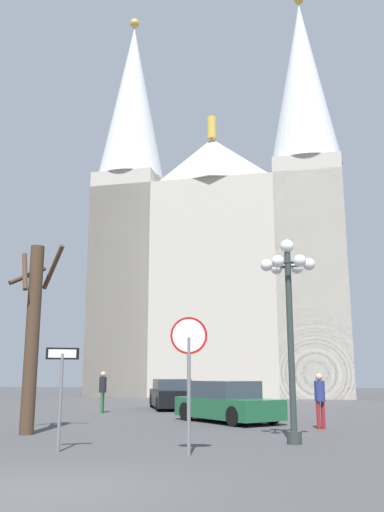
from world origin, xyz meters
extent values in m
plane|color=#424244|center=(0.00, 0.00, 0.00)|extent=(120.00, 120.00, 0.00)
cube|color=#BCB5A5|center=(0.65, 35.23, 8.01)|extent=(20.06, 12.26, 16.01)
pyramid|color=#BCB5A5|center=(0.21, 31.11, 17.76)|extent=(6.85, 2.70, 3.50)
cylinder|color=gold|center=(0.21, 31.11, 20.41)|extent=(0.70, 0.70, 1.80)
cube|color=#BCB5A5|center=(-6.67, 33.31, 8.59)|extent=(5.41, 5.41, 17.19)
cone|color=silver|center=(-6.67, 33.31, 24.27)|extent=(5.41, 5.41, 14.17)
sphere|color=gold|center=(-6.67, 33.31, 31.76)|extent=(0.80, 0.80, 0.80)
cube|color=#BCB5A5|center=(7.41, 31.81, 8.59)|extent=(5.41, 5.41, 17.19)
cone|color=silver|center=(7.41, 31.81, 24.27)|extent=(5.41, 5.41, 14.17)
sphere|color=gold|center=(7.41, 31.81, 31.76)|extent=(0.80, 0.80, 0.80)
cylinder|color=slate|center=(1.72, 3.65, 1.21)|extent=(0.08, 0.08, 2.42)
cylinder|color=red|center=(1.72, 3.65, 2.46)|extent=(0.80, 0.13, 0.80)
cylinder|color=white|center=(1.72, 3.63, 2.46)|extent=(0.70, 0.08, 0.70)
cylinder|color=slate|center=(-1.16, 3.88, 1.05)|extent=(0.07, 0.07, 2.10)
cube|color=black|center=(-1.16, 3.88, 2.10)|extent=(0.68, 0.32, 0.26)
cube|color=white|center=(-1.16, 3.86, 2.10)|extent=(0.56, 0.25, 0.18)
cylinder|color=#2D3833|center=(4.03, 5.83, 2.36)|extent=(0.16, 0.16, 4.71)
cylinder|color=#2D3833|center=(4.03, 5.83, 0.15)|extent=(0.36, 0.36, 0.30)
sphere|color=white|center=(4.03, 5.83, 4.89)|extent=(0.35, 0.35, 0.35)
sphere|color=white|center=(4.57, 5.83, 4.40)|extent=(0.31, 0.31, 0.31)
cylinder|color=#2D3833|center=(4.30, 5.83, 4.40)|extent=(0.05, 0.54, 0.05)
sphere|color=white|center=(4.30, 6.29, 4.40)|extent=(0.31, 0.31, 0.31)
cylinder|color=#2D3833|center=(4.16, 6.06, 4.40)|extent=(0.49, 0.31, 0.05)
sphere|color=white|center=(3.76, 6.29, 4.40)|extent=(0.31, 0.31, 0.31)
cylinder|color=#2D3833|center=(3.89, 6.06, 4.40)|extent=(0.49, 0.31, 0.05)
sphere|color=white|center=(3.49, 5.83, 4.40)|extent=(0.31, 0.31, 0.31)
cylinder|color=#2D3833|center=(3.76, 5.83, 4.40)|extent=(0.05, 0.54, 0.05)
sphere|color=white|center=(3.76, 5.36, 4.40)|extent=(0.31, 0.31, 0.31)
cylinder|color=#2D3833|center=(3.89, 5.59, 4.40)|extent=(0.49, 0.31, 0.05)
sphere|color=white|center=(4.30, 5.36, 4.40)|extent=(0.31, 0.31, 0.31)
cylinder|color=#2D3833|center=(4.16, 5.59, 4.40)|extent=(0.49, 0.31, 0.05)
cylinder|color=#473323|center=(-3.24, 7.08, 2.69)|extent=(0.40, 0.40, 5.38)
cylinder|color=#473323|center=(-3.52, 6.91, 4.59)|extent=(0.52, 0.73, 1.22)
cylinder|color=#473323|center=(-2.88, 7.47, 4.81)|extent=(0.95, 0.89, 1.24)
cylinder|color=#473323|center=(-3.65, 7.44, 4.56)|extent=(0.86, 0.97, 0.70)
cube|color=#1E5B38|center=(2.13, 11.66, 0.48)|extent=(4.04, 4.33, 0.67)
cube|color=#333D47|center=(2.00, 11.82, 1.11)|extent=(2.73, 2.82, 0.59)
cylinder|color=black|center=(3.65, 11.10, 0.32)|extent=(0.58, 0.63, 0.64)
cylinder|color=black|center=(2.42, 10.06, 0.32)|extent=(0.58, 0.63, 0.64)
cylinder|color=black|center=(1.84, 13.26, 0.32)|extent=(0.58, 0.63, 0.64)
cylinder|color=black|center=(0.61, 12.23, 0.32)|extent=(0.58, 0.63, 0.64)
cube|color=black|center=(-0.88, 18.56, 0.53)|extent=(2.92, 4.73, 0.75)
cube|color=#333D47|center=(-0.94, 18.77, 1.15)|extent=(2.21, 2.81, 0.50)
cylinder|color=black|center=(0.30, 17.34, 0.32)|extent=(0.39, 0.68, 0.64)
cylinder|color=black|center=(-1.23, 16.90, 0.32)|extent=(0.39, 0.68, 0.64)
cylinder|color=black|center=(-0.54, 20.22, 0.32)|extent=(0.39, 0.68, 0.64)
cylinder|color=black|center=(-2.06, 19.78, 0.32)|extent=(0.39, 0.68, 0.64)
cylinder|color=maroon|center=(5.02, 9.52, 0.41)|extent=(0.12, 0.12, 0.82)
cylinder|color=maroon|center=(5.17, 9.58, 0.41)|extent=(0.12, 0.12, 0.82)
cylinder|color=navy|center=(5.09, 9.55, 1.13)|extent=(0.32, 0.32, 0.62)
sphere|color=tan|center=(5.09, 9.55, 1.55)|extent=(0.22, 0.22, 0.22)
cylinder|color=#33663F|center=(-3.47, 15.44, 0.43)|extent=(0.12, 0.12, 0.86)
cylinder|color=#33663F|center=(-3.46, 15.60, 0.43)|extent=(0.12, 0.12, 0.86)
cylinder|color=black|center=(-3.47, 15.52, 1.19)|extent=(0.32, 0.32, 0.65)
sphere|color=tan|center=(-3.47, 15.52, 1.63)|extent=(0.23, 0.23, 0.23)
camera|label=1|loc=(3.13, -8.06, 1.66)|focal=38.08mm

